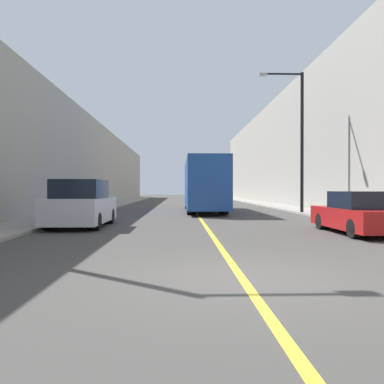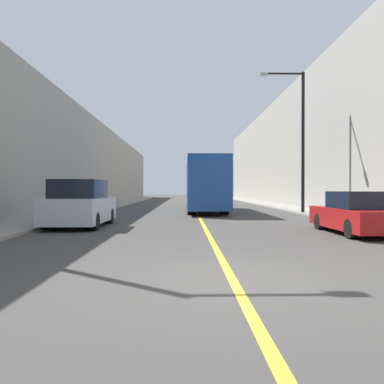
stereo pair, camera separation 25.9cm
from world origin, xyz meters
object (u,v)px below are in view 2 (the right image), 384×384
Objects in this scene: bus at (205,184)px; car_right_near at (357,215)px; street_lamp_right at (299,133)px; parked_suv_left at (80,205)px.

car_right_near is (4.54, -13.15, -1.21)m from bus.
street_lamp_right reaches higher than car_right_near.
bus is 2.57× the size of car_right_near.
bus is 12.01m from parked_suv_left.
street_lamp_right is (1.20, 10.31, 4.37)m from car_right_near.
street_lamp_right is (5.73, -2.84, 3.16)m from bus.
bus is 7.14m from street_lamp_right.
parked_suv_left is 14.38m from street_lamp_right.
bus is 13.96m from car_right_near.
parked_suv_left is (-5.67, -10.54, -0.99)m from bus.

